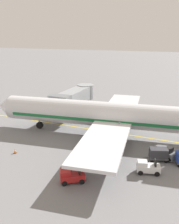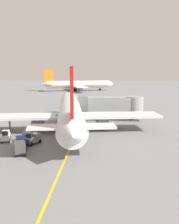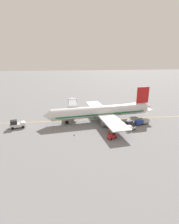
{
  "view_description": "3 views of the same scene",
  "coord_description": "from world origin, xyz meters",
  "views": [
    {
      "loc": [
        -34.46,
        -11.67,
        14.52
      ],
      "look_at": [
        1.49,
        3.65,
        2.36
      ],
      "focal_mm": 39.93,
      "sensor_mm": 36.0,
      "label": 1
    },
    {
      "loc": [
        4.46,
        -44.38,
        10.32
      ],
      "look_at": [
        1.66,
        5.27,
        2.21
      ],
      "focal_mm": 42.11,
      "sensor_mm": 36.0,
      "label": 2
    },
    {
      "loc": [
        -55.05,
        9.14,
        20.86
      ],
      "look_at": [
        -3.86,
        3.39,
        4.01
      ],
      "focal_mm": 28.05,
      "sensor_mm": 36.0,
      "label": 3
    }
  ],
  "objects": [
    {
      "name": "ground_plane",
      "position": [
        0.0,
        0.0,
        0.0
      ],
      "size": [
        400.0,
        400.0,
        0.0
      ],
      "primitive_type": "plane",
      "color": "slate"
    },
    {
      "name": "gate_lead_in_line",
      "position": [
        0.0,
        0.0,
        0.0
      ],
      "size": [
        0.24,
        80.0,
        0.01
      ],
      "primitive_type": "cube",
      "color": "gold",
      "rests_on": "ground"
    },
    {
      "name": "parked_airliner",
      "position": [
        -1.26,
        -0.82,
        3.19
      ],
      "size": [
        30.43,
        37.3,
        10.63
      ],
      "color": "silver",
      "rests_on": "ground"
    },
    {
      "name": "jet_bridge",
      "position": [
        5.72,
        8.45,
        3.45
      ],
      "size": [
        13.05,
        3.5,
        4.98
      ],
      "color": "#93999E",
      "rests_on": "ground"
    },
    {
      "name": "pushback_tractor",
      "position": [
        -4.3,
        25.33,
        1.1
      ],
      "size": [
        3.29,
        4.83,
        2.4
      ],
      "color": "silver",
      "rests_on": "ground"
    },
    {
      "name": "baggage_tug_trailing",
      "position": [
        -9.8,
        -8.06,
        0.71
      ],
      "size": [
        1.87,
        2.74,
        1.62
      ],
      "color": "silver",
      "rests_on": "ground"
    },
    {
      "name": "baggage_tug_spare",
      "position": [
        -5.43,
        -9.39,
        0.71
      ],
      "size": [
        2.18,
        2.77,
        1.62
      ],
      "color": "slate",
      "rests_on": "ground"
    },
    {
      "name": "baggage_cart_front",
      "position": [
        -6.46,
        -8.72,
        0.95
      ],
      "size": [
        1.97,
        2.96,
        1.58
      ],
      "color": "#4C4C51",
      "rests_on": "ground"
    },
    {
      "name": "baggage_cart_second_in_train",
      "position": [
        -6.35,
        -11.77,
        0.95
      ],
      "size": [
        1.97,
        2.96,
        1.58
      ],
      "color": "#4C4C51",
      "rests_on": "ground"
    },
    {
      "name": "baggage_cart_third_in_train",
      "position": [
        -5.72,
        -14.12,
        0.95
      ],
      "size": [
        1.97,
        2.96,
        1.58
      ],
      "color": "#4C4C51",
      "rests_on": "ground"
    },
    {
      "name": "ground_crew_wing_walker",
      "position": [
        -11.69,
        -1.19,
        0.95
      ],
      "size": [
        0.46,
        0.66,
        1.69
      ],
      "color": "#232328",
      "rests_on": "ground"
    },
    {
      "name": "safety_cone_nose_left",
      "position": [
        -11.62,
        8.43,
        0.29
      ],
      "size": [
        0.36,
        0.36,
        0.59
      ],
      "color": "black",
      "rests_on": "ground"
    },
    {
      "name": "distant_taxiing_airliner",
      "position": [
        -8.07,
        81.74,
        3.03
      ],
      "size": [
        34.81,
        28.74,
        10.1
      ],
      "color": "silver",
      "rests_on": "ground"
    }
  ]
}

